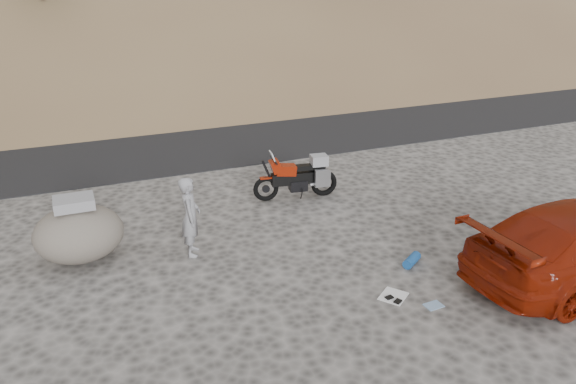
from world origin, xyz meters
The scene contains 12 objects.
ground centered at (0.00, 0.00, 0.00)m, with size 140.00×140.00×0.00m, color #3D3B38.
road centered at (0.00, 9.00, 0.00)m, with size 120.00×7.00×0.05m, color black.
motorcycle centered at (1.23, 2.85, 0.54)m, with size 2.13×0.78×1.27m.
man centered at (-1.88, 1.03, 0.00)m, with size 0.59×0.39×1.63m, color gray.
boulder centered at (-3.95, 1.64, 0.57)m, with size 1.96×1.76×1.28m.
gear_white_cloth centered at (0.99, -1.84, 0.01)m, with size 0.47×0.42×0.02m, color white.
gear_blue_mat centered at (1.92, -1.01, 0.09)m, with size 0.19×0.19×0.47m, color #17488C.
gear_bottle centered at (3.33, -1.54, 0.12)m, with size 0.09×0.09×0.23m, color #17488C.
gear_funnel centered at (3.13, -1.23, 0.08)m, with size 0.12×0.12×0.16m, color red.
gear_glove_a centered at (0.89, -1.87, 0.02)m, with size 0.14×0.10×0.04m, color black.
gear_glove_b centered at (0.96, -2.04, 0.02)m, with size 0.13×0.10×0.04m, color black.
gear_blue_cloth centered at (1.48, -2.34, 0.01)m, with size 0.31×0.23×0.01m, color #81A1C7.
Camera 1 is at (-3.88, -8.88, 5.45)m, focal length 35.00 mm.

